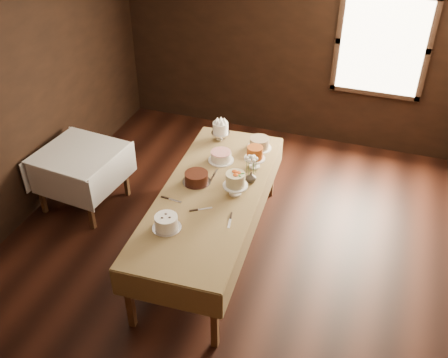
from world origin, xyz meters
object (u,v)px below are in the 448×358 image
side_table (79,158)px  cake_flowers (235,185)px  display_table (211,197)px  cake_server_d (246,179)px  cake_chocolate (197,178)px  flower_vase (251,177)px  cake_server_c (215,173)px  cake_lattice (221,157)px  cake_server_b (229,223)px  cake_speckled (259,143)px  cake_caramel (255,158)px  cake_meringue (220,132)px  cake_swirl (166,223)px  cake_server_e (175,200)px  cake_server_a (205,209)px

side_table → cake_flowers: bearing=-6.6°
display_table → cake_server_d: size_ratio=11.36×
cake_chocolate → cake_flowers: 0.47m
display_table → flower_vase: (0.35, 0.33, 0.12)m
side_table → cake_server_c: cake_server_c is taller
cake_lattice → cake_server_b: bearing=-66.5°
display_table → flower_vase: flower_vase is taller
cake_speckled → cake_caramel: cake_caramel is taller
side_table → cake_meringue: (1.57, 0.78, 0.25)m
cake_swirl → cake_meringue: bearing=92.1°
cake_meringue → cake_chocolate: 0.96m
cake_swirl → cake_server_d: 1.15m
cake_meringue → cake_server_e: bearing=-91.5°
cake_server_a → side_table: bearing=129.7°
cake_server_e → side_table: bearing=164.4°
cake_flowers → cake_server_b: (0.10, -0.48, -0.11)m
cake_meringue → flower_vase: cake_meringue is taller
flower_vase → cake_swirl: bearing=-118.5°
cake_server_b → cake_speckled: bearing=173.6°
display_table → cake_speckled: 1.07m
cake_flowers → cake_server_d: size_ratio=1.14×
cake_swirl → side_table: bearing=148.7°
cake_flowers → cake_server_d: 0.31m
cake_server_a → cake_server_e: same height
cake_lattice → side_table: bearing=-169.5°
side_table → cake_swirl: cake_swirl is taller
cake_swirl → cake_server_b: cake_swirl is taller
cake_speckled → flower_vase: cake_speckled is taller
cake_flowers → cake_swirl: (-0.46, -0.75, -0.05)m
cake_caramel → cake_swirl: (-0.51, -1.31, -0.05)m
flower_vase → cake_server_b: bearing=-89.7°
cake_server_c → cake_server_d: 0.37m
cake_server_e → cake_flowers: bearing=34.5°
display_table → cake_server_c: cake_server_c is taller
cake_server_d → cake_meringue: bearing=70.0°
cake_meringue → cake_speckled: 0.52m
cake_swirl → flower_vase: bearing=61.5°
cake_lattice → cake_caramel: (0.41, -0.00, 0.07)m
cake_server_c → cake_server_e: 0.66m
side_table → cake_server_b: bearing=-18.3°
display_table → side_table: (-1.84, 0.31, -0.08)m
cake_swirl → cake_server_e: bearing=103.2°
cake_swirl → cake_server_c: size_ratio=1.23×
cake_caramel → cake_server_d: bearing=-93.9°
cake_meringue → display_table: bearing=-76.0°
cake_server_a → display_table: bearing=65.7°
cake_server_c → cake_server_e: same height
cake_lattice → cake_flowers: cake_flowers is taller
cake_caramel → cake_server_e: cake_caramel is taller
cake_lattice → cake_server_b: size_ratio=1.38×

